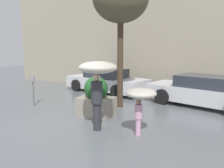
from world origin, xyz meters
TOP-DOWN VIEW (x-y plane):
  - ground_plane at (0.00, 0.00)m, footprint 40.00×40.00m
  - building_facade at (0.00, 6.50)m, footprint 18.00×0.30m
  - planter_box at (0.51, 1.13)m, footprint 1.15×0.84m
  - person_adult at (1.28, -0.01)m, footprint 1.01×1.01m
  - person_child at (2.42, 0.18)m, footprint 0.78×0.78m
  - parked_car_near at (-1.27, 4.97)m, footprint 4.61×2.52m
  - parked_car_far at (3.53, 4.26)m, footprint 4.60×2.69m
  - street_tree at (0.69, 2.58)m, footprint 2.03×2.03m
  - parking_meter at (-2.40, 1.13)m, footprint 0.14×0.14m

SIDE VIEW (x-z plane):
  - ground_plane at x=0.00m, z-range 0.00..0.00m
  - parked_car_far at x=3.53m, z-range -0.04..1.17m
  - parked_car_near at x=-1.27m, z-range -0.04..1.17m
  - planter_box at x=0.51m, z-range -0.07..1.27m
  - parking_meter at x=-2.40m, z-range 0.26..1.42m
  - person_child at x=2.42m, z-range 0.42..1.68m
  - person_adult at x=1.28m, z-range 0.57..2.49m
  - building_facade at x=0.00m, z-range 0.00..6.00m
  - street_tree at x=0.69m, z-range 1.53..6.41m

